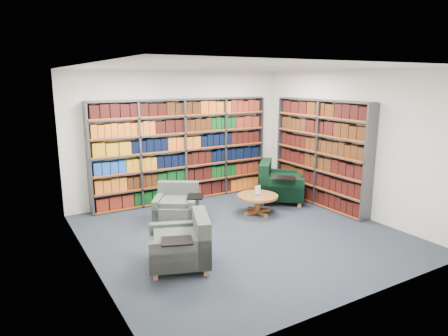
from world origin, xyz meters
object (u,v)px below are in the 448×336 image
coffee_table (258,199)px  chair_green_right (278,185)px  chair_teal_left (177,206)px  chair_teal_front (185,246)px

coffee_table → chair_green_right: bearing=29.2°
chair_teal_left → chair_green_right: bearing=1.2°
chair_green_right → coffee_table: (-0.88, -0.49, -0.05)m
chair_green_right → coffee_table: bearing=-150.8°
chair_green_right → coffee_table: size_ratio=1.66×
chair_teal_front → coffee_table: chair_teal_front is taller
chair_teal_front → coffee_table: bearing=31.4°
chair_teal_left → coffee_table: chair_teal_left is taller
chair_teal_front → coffee_table: size_ratio=1.37×
chair_green_right → chair_teal_left: bearing=-178.8°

